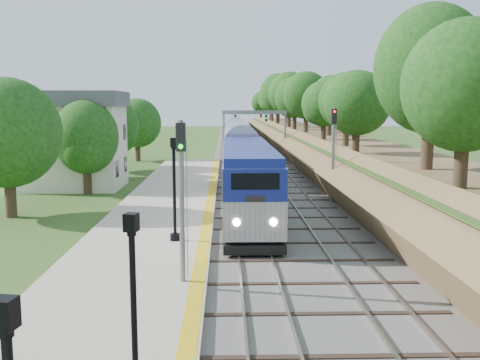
{
  "coord_description": "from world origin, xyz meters",
  "views": [
    {
      "loc": [
        -1.29,
        -14.58,
        6.9
      ],
      "look_at": [
        -0.5,
        14.52,
        2.8
      ],
      "focal_mm": 40.0,
      "sensor_mm": 36.0,
      "label": 1
    }
  ],
  "objects_px": {
    "lamppost_mid": "(134,322)",
    "signal_farside": "(333,145)",
    "station_building": "(72,139)",
    "signal_gantry": "(254,121)",
    "signal_platform": "(181,184)",
    "train": "(233,133)",
    "lamppost_far": "(174,195)"
  },
  "relations": [
    {
      "from": "signal_platform",
      "to": "lamppost_mid",
      "type": "bearing_deg",
      "value": -92.55
    },
    {
      "from": "signal_platform",
      "to": "signal_farside",
      "type": "bearing_deg",
      "value": 62.61
    },
    {
      "from": "signal_farside",
      "to": "lamppost_mid",
      "type": "bearing_deg",
      "value": -110.12
    },
    {
      "from": "signal_farside",
      "to": "signal_gantry",
      "type": "bearing_deg",
      "value": 96.5
    },
    {
      "from": "lamppost_mid",
      "to": "signal_gantry",
      "type": "bearing_deg",
      "value": 84.4
    },
    {
      "from": "signal_gantry",
      "to": "signal_farside",
      "type": "bearing_deg",
      "value": -83.5
    },
    {
      "from": "signal_platform",
      "to": "train",
      "type": "bearing_deg",
      "value": 87.65
    },
    {
      "from": "lamppost_mid",
      "to": "station_building",
      "type": "bearing_deg",
      "value": 107.71
    },
    {
      "from": "signal_farside",
      "to": "signal_platform",
      "type": "bearing_deg",
      "value": -117.39
    },
    {
      "from": "train",
      "to": "signal_platform",
      "type": "height_order",
      "value": "signal_platform"
    },
    {
      "from": "lamppost_far",
      "to": "signal_platform",
      "type": "height_order",
      "value": "signal_platform"
    },
    {
      "from": "station_building",
      "to": "lamppost_far",
      "type": "height_order",
      "value": "station_building"
    },
    {
      "from": "signal_platform",
      "to": "signal_farside",
      "type": "xyz_separation_m",
      "value": [
        9.1,
        17.56,
        0.11
      ]
    },
    {
      "from": "signal_gantry",
      "to": "signal_platform",
      "type": "xyz_separation_m",
      "value": [
        -5.37,
        -50.3,
        -0.76
      ]
    },
    {
      "from": "train",
      "to": "lamppost_mid",
      "type": "relative_size",
      "value": 31.82
    },
    {
      "from": "lamppost_far",
      "to": "signal_platform",
      "type": "bearing_deg",
      "value": -82.01
    },
    {
      "from": "lamppost_mid",
      "to": "signal_farside",
      "type": "xyz_separation_m",
      "value": [
        9.47,
        25.85,
        1.88
      ]
    },
    {
      "from": "station_building",
      "to": "signal_farside",
      "type": "relative_size",
      "value": 1.3
    },
    {
      "from": "signal_platform",
      "to": "signal_farside",
      "type": "height_order",
      "value": "signal_farside"
    },
    {
      "from": "station_building",
      "to": "signal_farside",
      "type": "bearing_deg",
      "value": -20.99
    },
    {
      "from": "station_building",
      "to": "signal_gantry",
      "type": "relative_size",
      "value": 1.02
    },
    {
      "from": "train",
      "to": "lamppost_far",
      "type": "distance_m",
      "value": 64.84
    },
    {
      "from": "station_building",
      "to": "lamppost_far",
      "type": "relative_size",
      "value": 1.73
    },
    {
      "from": "station_building",
      "to": "train",
      "type": "height_order",
      "value": "station_building"
    },
    {
      "from": "signal_gantry",
      "to": "train",
      "type": "relative_size",
      "value": 0.06
    },
    {
      "from": "train",
      "to": "lamppost_far",
      "type": "bearing_deg",
      "value": -93.32
    },
    {
      "from": "lamppost_far",
      "to": "signal_platform",
      "type": "xyz_separation_m",
      "value": [
        0.85,
        -6.08,
        1.46
      ]
    },
    {
      "from": "signal_gantry",
      "to": "lamppost_mid",
      "type": "bearing_deg",
      "value": -95.6
    },
    {
      "from": "signal_farside",
      "to": "train",
      "type": "bearing_deg",
      "value": 96.64
    },
    {
      "from": "lamppost_mid",
      "to": "lamppost_far",
      "type": "height_order",
      "value": "lamppost_far"
    },
    {
      "from": "lamppost_far",
      "to": "signal_gantry",
      "type": "bearing_deg",
      "value": 81.99
    },
    {
      "from": "station_building",
      "to": "signal_gantry",
      "type": "height_order",
      "value": "station_building"
    }
  ]
}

